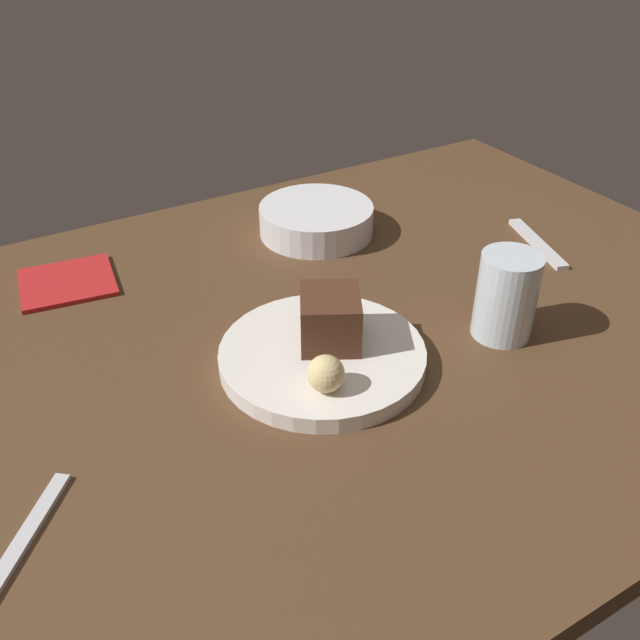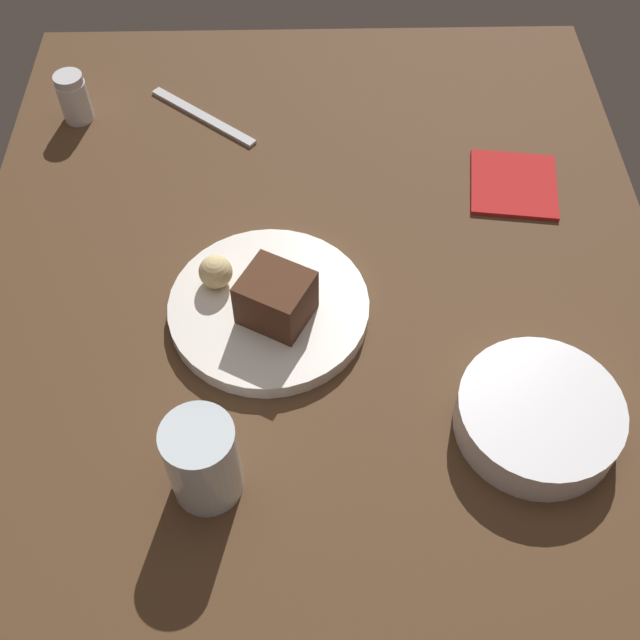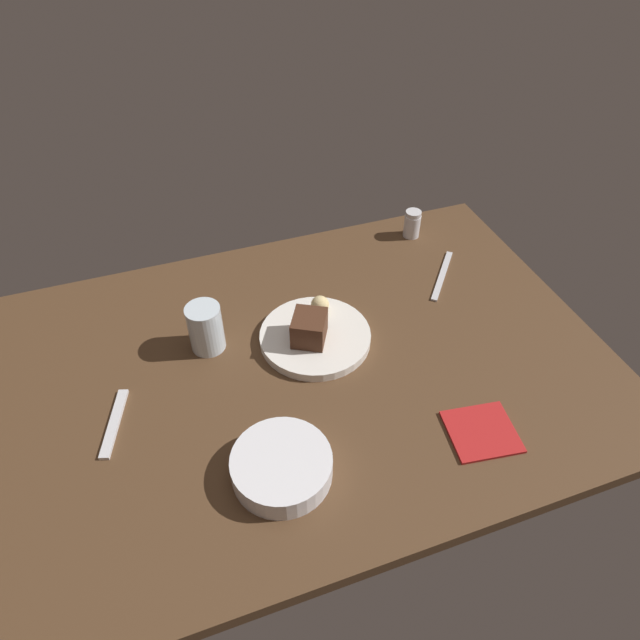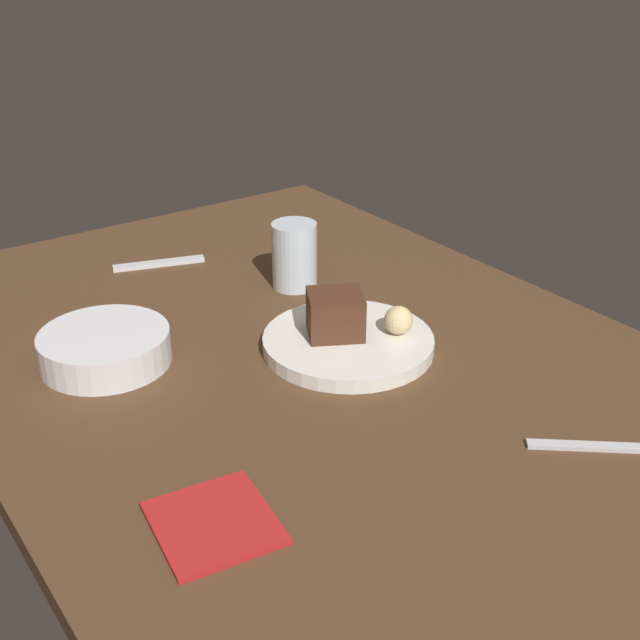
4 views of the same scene
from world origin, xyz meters
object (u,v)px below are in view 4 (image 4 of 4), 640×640
at_px(water_glass, 294,255).
at_px(side_bowl, 105,348).
at_px(dessert_spoon, 159,263).
at_px(butter_knife, 614,447).
at_px(chocolate_cake_slice, 335,314).
at_px(dessert_plate, 348,343).
at_px(folded_napkin, 214,523).
at_px(bread_roll, 398,320).

distance_m(water_glass, side_bowl, 0.34).
relative_size(dessert_spoon, butter_knife, 0.79).
bearing_deg(chocolate_cake_slice, side_bowl, -117.32).
xyz_separation_m(dessert_plate, side_bowl, (-0.15, -0.28, 0.01)).
bearing_deg(butter_knife, chocolate_cake_slice, 146.25).
xyz_separation_m(side_bowl, folded_napkin, (0.36, -0.04, -0.02)).
height_order(water_glass, dessert_spoon, water_glass).
xyz_separation_m(water_glass, butter_knife, (0.56, 0.04, -0.05)).
distance_m(side_bowl, folded_napkin, 0.36).
distance_m(chocolate_cake_slice, dessert_spoon, 0.40).
xyz_separation_m(water_glass, side_bowl, (0.06, -0.34, -0.03)).
height_order(chocolate_cake_slice, dessert_spoon, chocolate_cake_slice).
bearing_deg(butter_knife, water_glass, 133.96).
bearing_deg(water_glass, dessert_spoon, -145.33).
distance_m(bread_roll, dessert_spoon, 0.47).
bearing_deg(butter_knife, folded_napkin, -159.85).
distance_m(butter_knife, folded_napkin, 0.44).
relative_size(dessert_plate, folded_napkin, 1.94).
distance_m(dessert_plate, butter_knife, 0.37).
distance_m(bread_roll, side_bowl, 0.39).
bearing_deg(butter_knife, bread_roll, 136.73).
height_order(bread_roll, dessert_spoon, bread_roll).
distance_m(chocolate_cake_slice, butter_knife, 0.39).
bearing_deg(dessert_plate, butter_knife, 15.93).
relative_size(butter_knife, folded_napkin, 1.60).
relative_size(side_bowl, dessert_spoon, 1.13).
bearing_deg(side_bowl, butter_knife, 36.84).
bearing_deg(dessert_plate, water_glass, 165.07).
bearing_deg(dessert_spoon, bread_roll, 125.53).
relative_size(dessert_spoon, folded_napkin, 1.26).
bearing_deg(folded_napkin, water_glass, 138.02).
relative_size(chocolate_cake_slice, dessert_spoon, 0.48).
height_order(dessert_plate, side_bowl, side_bowl).
distance_m(chocolate_cake_slice, water_glass, 0.21).
bearing_deg(chocolate_cake_slice, bread_roll, 55.83).
xyz_separation_m(bread_roll, side_bowl, (-0.19, -0.34, -0.02)).
bearing_deg(side_bowl, dessert_plate, 60.96).
relative_size(water_glass, butter_knife, 0.54).
relative_size(water_glass, side_bowl, 0.61).
distance_m(chocolate_cake_slice, bread_roll, 0.08).
relative_size(bread_roll, dessert_spoon, 0.26).
bearing_deg(water_glass, bread_roll, 0.77).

